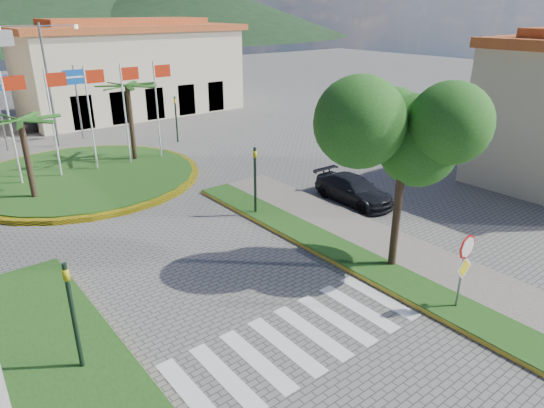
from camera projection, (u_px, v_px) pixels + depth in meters
sidewalk_right at (474, 296)px, 15.84m from camera, size 4.00×28.00×0.15m
verge_right at (454, 309)px, 15.14m from camera, size 1.60×28.00×0.18m
median_left at (35, 403)px, 11.55m from camera, size 5.00×14.00×0.18m
crosswalk at (296, 340)px, 13.86m from camera, size 8.00×3.00×0.01m
roundabout_island at (83, 176)px, 26.88m from camera, size 12.70×12.70×6.00m
stop_sign at (465, 261)px, 14.53m from camera, size 0.80×0.11×2.65m
deciduous_tree at (406, 128)px, 15.82m from camera, size 3.60×3.60×6.80m
traffic_light_left at (72, 308)px, 11.96m from camera, size 0.15×0.18×3.20m
traffic_light_right at (255, 175)px, 21.54m from camera, size 0.15×0.18×3.20m
traffic_light_far at (176, 115)px, 33.73m from camera, size 0.18×0.15×3.20m
direction_sign_east at (76, 90)px, 33.87m from camera, size 1.60×0.14×5.20m
street_lamp_centre at (48, 80)px, 31.65m from camera, size 4.80×0.16×8.00m
building_right at (130, 68)px, 42.86m from camera, size 19.08×9.54×8.05m
hill_far_east at (187, 8)px, 145.97m from camera, size 120.00×120.00×18.00m
car_dark_b at (47, 120)px, 38.15m from camera, size 4.37×2.63×1.36m
car_side_right at (354, 189)px, 23.58m from camera, size 1.86×4.40×1.27m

